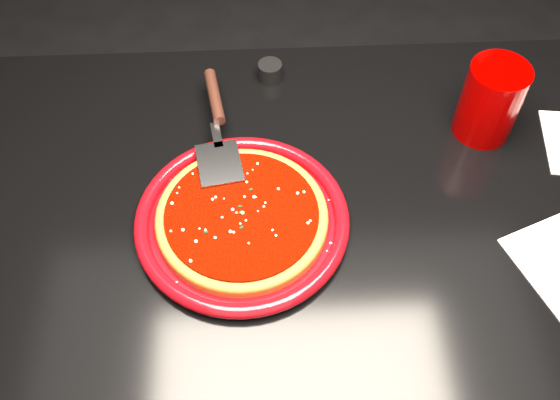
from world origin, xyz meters
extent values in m
cube|color=black|center=(0.00, 0.00, -0.01)|extent=(4.00, 4.00, 0.01)
cube|color=black|center=(0.00, 0.00, 0.38)|extent=(1.20, 0.80, 0.75)
cylinder|color=maroon|center=(-0.13, -0.01, 0.76)|extent=(0.41, 0.41, 0.02)
cylinder|color=brown|center=(-0.13, -0.01, 0.77)|extent=(0.32, 0.32, 0.01)
torus|color=brown|center=(-0.13, -0.01, 0.77)|extent=(0.32, 0.32, 0.02)
cylinder|color=#620A00|center=(-0.13, -0.01, 0.78)|extent=(0.29, 0.29, 0.01)
cylinder|color=#910000|center=(0.29, 0.17, 0.82)|extent=(0.12, 0.12, 0.14)
cylinder|color=black|center=(-0.07, 0.32, 0.77)|extent=(0.05, 0.05, 0.03)
camera|label=1|loc=(-0.10, -0.55, 1.56)|focal=40.00mm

